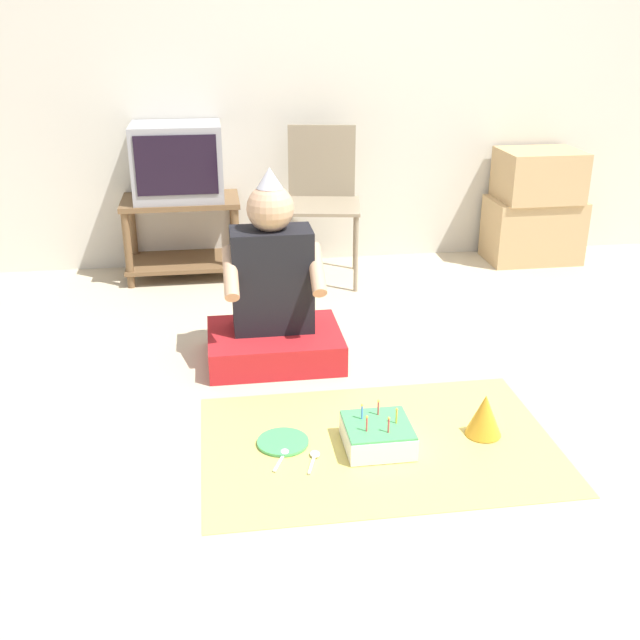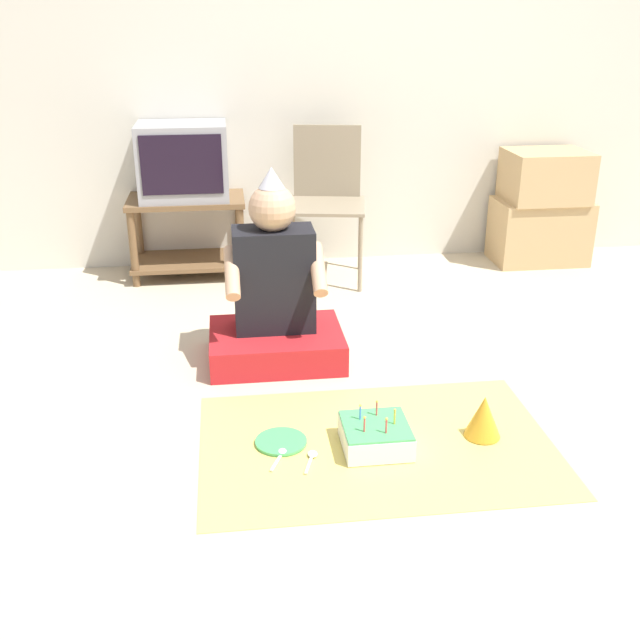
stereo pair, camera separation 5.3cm
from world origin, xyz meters
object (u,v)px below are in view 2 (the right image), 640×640
cardboard_box_stack (542,208)px  paper_plate (281,441)px  birthday_cake (376,435)px  tv (183,161)px  folding_chair (326,192)px  party_hat_blue (484,416)px  person_seated (275,301)px

cardboard_box_stack → paper_plate: bearing=-132.4°
birthday_cake → paper_plate: bearing=168.5°
tv → paper_plate: bearing=-78.9°
birthday_cake → paper_plate: 0.35m
folding_chair → cardboard_box_stack: bearing=3.5°
tv → paper_plate: (0.39, -2.00, -0.68)m
folding_chair → party_hat_blue: 2.01m
person_seated → birthday_cake: person_seated is taller
cardboard_box_stack → paper_plate: 2.70m
tv → person_seated: (0.43, -1.24, -0.41)m
person_seated → cardboard_box_stack: bearing=34.6°
party_hat_blue → paper_plate: (-0.76, 0.05, -0.08)m
tv → folding_chair: bearing=-7.5°
tv → paper_plate: tv is taller
tv → party_hat_blue: 2.43m
person_seated → folding_chair: bearing=71.1°
folding_chair → cardboard_box_stack: (1.38, 0.09, -0.17)m
person_seated → birthday_cake: size_ratio=3.59×
tv → person_seated: bearing=-70.8°
cardboard_box_stack → party_hat_blue: bearing=-117.3°
person_seated → party_hat_blue: size_ratio=5.34×
cardboard_box_stack → party_hat_blue: (-1.04, -2.03, -0.26)m
tv → birthday_cake: bearing=-70.4°
birthday_cake → party_hat_blue: (0.42, 0.02, 0.04)m
folding_chair → cardboard_box_stack: folding_chair is taller
person_seated → paper_plate: 0.81m
birthday_cake → paper_plate: birthday_cake is taller
folding_chair → person_seated: bearing=-108.9°
tv → cardboard_box_stack: 2.23m
tv → person_seated: tv is taller
person_seated → birthday_cake: 0.92m
folding_chair → person_seated: size_ratio=1.00×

